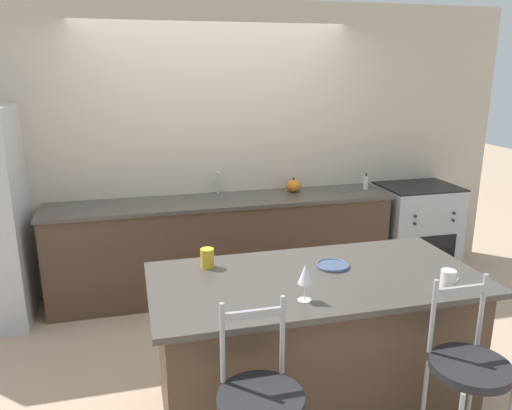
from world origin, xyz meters
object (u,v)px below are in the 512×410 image
at_px(wine_glass, 305,275).
at_px(soap_bottle, 366,182).
at_px(dinner_plate, 333,265).
at_px(oven_range, 415,229).
at_px(pumpkin_decoration, 294,186).
at_px(coffee_mug, 448,279).
at_px(tumbler_cup, 207,258).
at_px(bar_stool_far, 467,384).

distance_m(wine_glass, soap_bottle, 2.57).
bearing_deg(dinner_plate, oven_range, 45.70).
relative_size(oven_range, pumpkin_decoration, 6.17).
distance_m(wine_glass, coffee_mug, 0.84).
bearing_deg(coffee_mug, pumpkin_decoration, 93.84).
distance_m(dinner_plate, pumpkin_decoration, 1.87).
xyz_separation_m(coffee_mug, pumpkin_decoration, (-0.15, 2.27, 0.02)).
bearing_deg(oven_range, wine_glass, -133.48).
bearing_deg(dinner_plate, soap_bottle, 58.10).
distance_m(oven_range, tumbler_cup, 2.90).
distance_m(bar_stool_far, dinner_plate, 0.99).
bearing_deg(coffee_mug, tumbler_cup, 153.55).
bearing_deg(wine_glass, tumbler_cup, 126.39).
relative_size(bar_stool_far, wine_glass, 5.27).
relative_size(oven_range, bar_stool_far, 0.85).
height_order(oven_range, wine_glass, wine_glass).
bearing_deg(dinner_plate, pumpkin_decoration, 78.97).
bearing_deg(wine_glass, coffee_mug, -3.29).
bearing_deg(pumpkin_decoration, coffee_mug, -86.16).
distance_m(coffee_mug, soap_bottle, 2.27).
relative_size(oven_range, soap_bottle, 5.64).
bearing_deg(wine_glass, oven_range, 46.52).
bearing_deg(tumbler_cup, coffee_mug, -26.45).
distance_m(wine_glass, pumpkin_decoration, 2.33).
distance_m(coffee_mug, pumpkin_decoration, 2.28).
xyz_separation_m(dinner_plate, coffee_mug, (0.51, -0.44, 0.04)).
bearing_deg(tumbler_cup, wine_glass, -53.61).
relative_size(oven_range, wine_glass, 4.49).
bearing_deg(soap_bottle, wine_glass, -123.45).
relative_size(dinner_plate, tumbler_cup, 1.72).
height_order(oven_range, tumbler_cup, tumbler_cup).
height_order(tumbler_cup, soap_bottle, soap_bottle).
relative_size(wine_glass, coffee_mug, 1.77).
distance_m(bar_stool_far, coffee_mug, 0.57).
relative_size(coffee_mug, soap_bottle, 0.71).
xyz_separation_m(dinner_plate, pumpkin_decoration, (0.36, 1.83, 0.07)).
bearing_deg(dinner_plate, tumbler_cup, 166.17).
xyz_separation_m(wine_glass, coffee_mug, (0.84, -0.05, -0.10)).
height_order(bar_stool_far, tumbler_cup, bar_stool_far).
bearing_deg(oven_range, coffee_mug, -118.23).
bearing_deg(soap_bottle, oven_range, -5.02).
bearing_deg(tumbler_cup, soap_bottle, 40.29).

